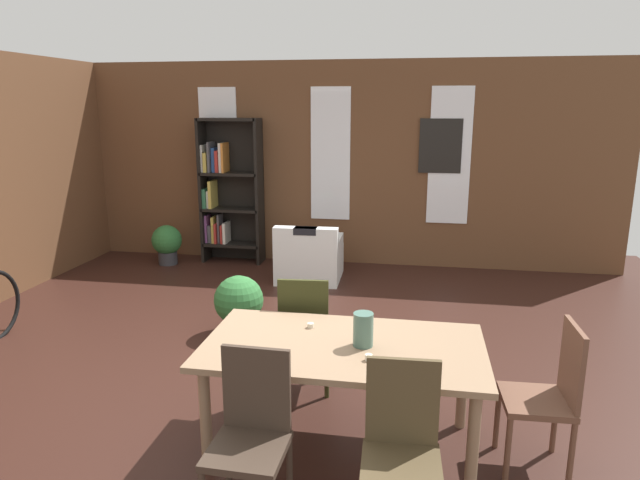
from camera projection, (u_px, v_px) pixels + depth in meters
ground_plane at (269, 367)px, 4.83m from camera, size 9.01×9.01×0.00m
back_wall_brick at (331, 164)px, 7.82m from camera, size 7.93×0.12×2.81m
window_pane_0 at (219, 153)px, 7.99m from camera, size 0.55×0.02×1.82m
window_pane_1 at (330, 154)px, 7.72m from camera, size 0.55×0.02×1.82m
window_pane_2 at (450, 156)px, 7.45m from camera, size 0.55×0.02×1.82m
dining_table at (343, 356)px, 3.55m from camera, size 1.77×0.97×0.73m
vase_on_table at (363, 330)px, 3.48m from camera, size 0.13×0.13×0.22m
tealight_candle_0 at (369, 357)px, 3.30m from camera, size 0.04×0.04×0.04m
tealight_candle_1 at (311, 325)px, 3.78m from camera, size 0.04×0.04×0.03m
dining_chair_near_right at (401, 447)px, 2.83m from camera, size 0.42×0.42×0.95m
dining_chair_near_left at (251, 432)px, 2.97m from camera, size 0.41×0.41×0.95m
dining_chair_far_left at (305, 329)px, 4.33m from camera, size 0.43×0.43×0.95m
dining_chair_head_right at (549, 393)px, 3.37m from camera, size 0.41×0.41×0.95m
bookshelf_tall at (227, 190)px, 7.91m from camera, size 0.86×0.34×2.04m
armchair_white at (309, 259)px, 7.19m from camera, size 0.82×0.82×0.75m
potted_plant_by_shelf at (167, 243)px, 7.89m from camera, size 0.42×0.42×0.56m
potted_plant_corner at (239, 302)px, 5.47m from camera, size 0.49×0.49×0.59m
framed_picture at (440, 146)px, 7.44m from camera, size 0.56×0.03×0.72m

